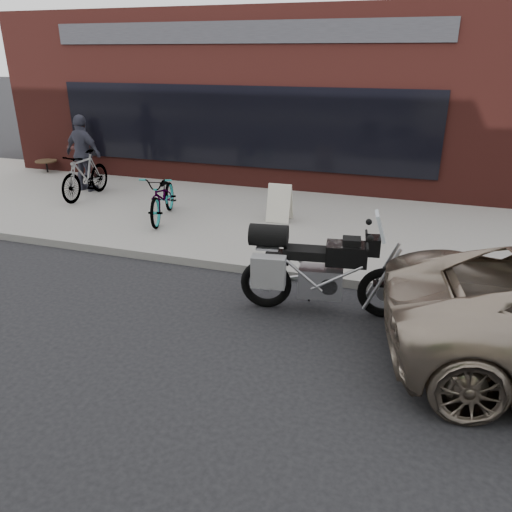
{
  "coord_description": "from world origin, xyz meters",
  "views": [
    {
      "loc": [
        2.61,
        -3.2,
        3.47
      ],
      "look_at": [
        0.58,
        2.85,
        0.85
      ],
      "focal_mm": 35.0,
      "sensor_mm": 36.0,
      "label": 1
    }
  ],
  "objects": [
    {
      "name": "cafe_patron_left",
      "position": [
        -6.53,
        8.6,
        0.93
      ],
      "size": [
        0.96,
        0.95,
        1.56
      ],
      "primitive_type": "imported",
      "rotation": [
        0.0,
        0.0,
        3.86
      ],
      "color": "#412423",
      "rests_on": "near_sidewalk"
    },
    {
      "name": "storefront",
      "position": [
        -2.0,
        13.98,
        2.25
      ],
      "size": [
        14.0,
        10.07,
        4.5
      ],
      "color": "#55201B",
      "rests_on": "ground"
    },
    {
      "name": "cafe_patron_right",
      "position": [
        -5.5,
        7.33,
        1.1
      ],
      "size": [
        1.18,
        0.67,
        1.9
      ],
      "primitive_type": "imported",
      "rotation": [
        0.0,
        0.0,
        2.95
      ],
      "color": "#3E3F4F",
      "rests_on": "near_sidewalk"
    },
    {
      "name": "bicycle_rear",
      "position": [
        -5.11,
        6.77,
        0.71
      ],
      "size": [
        0.57,
        1.86,
        1.11
      ],
      "primitive_type": "imported",
      "rotation": [
        0.0,
        0.0,
        0.02
      ],
      "color": "gray",
      "rests_on": "near_sidewalk"
    },
    {
      "name": "cafe_table",
      "position": [
        -7.93,
        8.72,
        0.47
      ],
      "size": [
        0.61,
        0.61,
        0.35
      ],
      "color": "black",
      "rests_on": "near_sidewalk"
    },
    {
      "name": "ground",
      "position": [
        0.0,
        0.0,
        0.0
      ],
      "size": [
        120.0,
        120.0,
        0.0
      ],
      "primitive_type": "plane",
      "color": "black",
      "rests_on": "ground"
    },
    {
      "name": "near_sidewalk",
      "position": [
        0.0,
        7.0,
        0.07
      ],
      "size": [
        44.0,
        6.0,
        0.15
      ],
      "primitive_type": "cube",
      "color": "gray",
      "rests_on": "ground"
    },
    {
      "name": "bicycle_front",
      "position": [
        -2.5,
        5.85,
        0.64
      ],
      "size": [
        1.13,
        1.99,
        0.99
      ],
      "primitive_type": "imported",
      "rotation": [
        0.0,
        0.0,
        0.26
      ],
      "color": "gray",
      "rests_on": "near_sidewalk"
    },
    {
      "name": "sandwich_sign",
      "position": [
        -0.13,
        6.54,
        0.54
      ],
      "size": [
        0.5,
        0.46,
        0.79
      ],
      "rotation": [
        0.0,
        0.0,
        0.02
      ],
      "color": "silver",
      "rests_on": "near_sidewalk"
    },
    {
      "name": "motorcycle",
      "position": [
        1.35,
        3.09,
        0.66
      ],
      "size": [
        2.4,
        0.99,
        1.53
      ],
      "rotation": [
        0.0,
        0.0,
        0.14
      ],
      "color": "black",
      "rests_on": "ground"
    }
  ]
}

